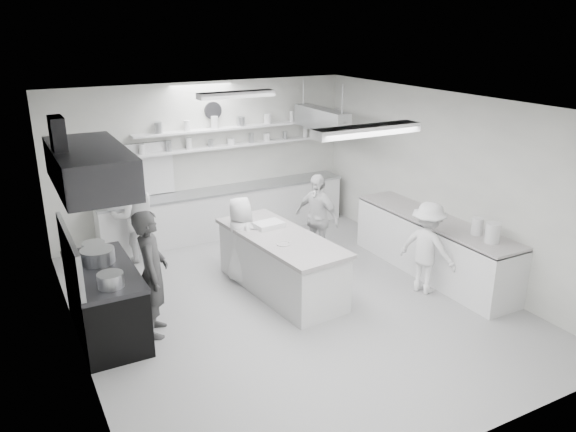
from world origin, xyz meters
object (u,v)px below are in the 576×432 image
prep_island (281,264)px  back_counter (226,212)px  stove (106,303)px  cook_stove (152,274)px  right_counter (433,247)px  cook_back (134,216)px

prep_island → back_counter: bearing=79.8°
stove → prep_island: size_ratio=0.75×
stove → back_counter: bearing=44.0°
cook_stove → right_counter: bearing=-76.0°
stove → prep_island: (2.69, 0.03, -0.01)m
right_counter → cook_stove: 4.69m
cook_back → stove: bearing=68.0°
stove → cook_back: size_ratio=1.08×
back_counter → stove: bearing=-136.0°
cook_back → prep_island: bearing=127.3°
cook_back → back_counter: bearing=-165.7°
stove → back_counter: back_counter is taller
right_counter → cook_back: cook_back is taller
back_counter → cook_stove: size_ratio=2.82×
back_counter → right_counter: 4.13m
right_counter → cook_stove: size_ratio=1.86×
prep_island → cook_stove: cook_stove is taller
back_counter → cook_stove: cook_stove is taller
stove → back_counter: size_ratio=0.36×
back_counter → right_counter: bearing=-55.3°
prep_island → cook_back: 2.90m
right_counter → cook_stove: bearing=176.4°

